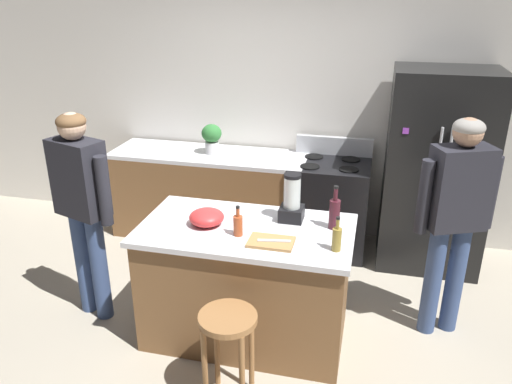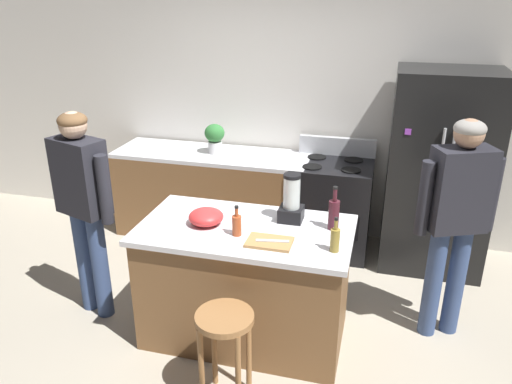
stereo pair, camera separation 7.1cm
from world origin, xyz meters
name	(u,v)px [view 1 (the left image)]	position (x,y,z in m)	size (l,w,h in m)	color
ground_plane	(247,333)	(0.00, 0.00, 0.00)	(14.00, 14.00, 0.00)	#B2A893
back_wall	(294,106)	(0.00, 1.95, 1.35)	(8.00, 0.10, 2.70)	silver
kitchen_island	(246,283)	(0.00, 0.00, 0.46)	(1.50, 0.83, 0.91)	brown
back_counter_run	(210,194)	(-0.80, 1.55, 0.45)	(2.00, 0.64, 0.91)	brown
refrigerator	(436,171)	(1.39, 1.50, 0.92)	(0.90, 0.73, 1.83)	black
stove_range	(328,206)	(0.44, 1.52, 0.46)	(0.76, 0.65, 1.09)	black
person_by_island_left	(82,199)	(-1.26, -0.02, 1.01)	(0.59, 0.33, 1.66)	#384C7A
person_by_sink_right	(455,210)	(1.42, 0.41, 1.02)	(0.58, 0.36, 1.68)	#384C7A
bar_stool	(228,335)	(0.06, -0.67, 0.51)	(0.36, 0.36, 0.65)	#9E6B3D
potted_plant	(212,137)	(-0.76, 1.55, 1.08)	(0.20, 0.20, 0.30)	silver
blender_appliance	(292,201)	(0.29, 0.20, 1.06)	(0.17, 0.17, 0.35)	black
bottle_vinegar	(337,238)	(0.64, -0.18, 0.99)	(0.06, 0.06, 0.24)	olive
bottle_cooking_sauce	(238,225)	(-0.02, -0.12, 0.99)	(0.06, 0.06, 0.22)	#B24C26
bottle_wine	(334,213)	(0.60, 0.14, 1.02)	(0.08, 0.08, 0.32)	#471923
mixing_bowl	(207,217)	(-0.28, -0.02, 0.96)	(0.25, 0.25, 0.11)	red
cutting_board	(271,242)	(0.22, -0.19, 0.92)	(0.30, 0.20, 0.02)	#B7844C
chef_knife	(274,241)	(0.24, -0.19, 0.93)	(0.22, 0.03, 0.01)	#B7BABF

